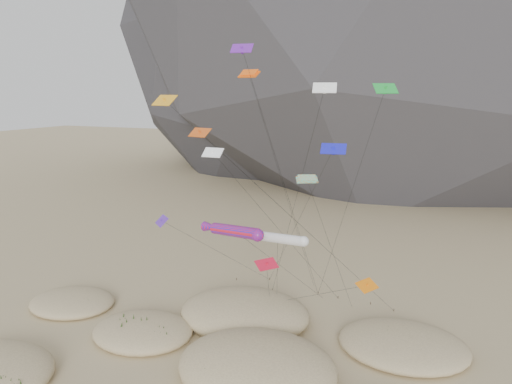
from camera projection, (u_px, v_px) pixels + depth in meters
dunes at (225, 372)px, 43.29m from camera, size 49.88×38.24×4.14m
dune_grass at (194, 363)px, 44.60m from camera, size 40.12×27.00×1.59m
kite_stakes at (306, 294)px, 61.56m from camera, size 20.74×7.10×0.30m
rainbow_tube_kite at (233, 231)px, 47.24m from camera, size 9.31×16.38×12.64m
white_tube_kite at (275, 238)px, 46.83m from camera, size 7.53×10.48×11.93m
orange_parafoil at (250, 78)px, 51.79m from camera, size 5.73×11.36×26.93m
multi_parafoil at (308, 181)px, 49.20m from camera, size 4.61×8.65×16.63m
delta_kites at (258, 156)px, 46.54m from camera, size 25.12×21.90×28.68m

